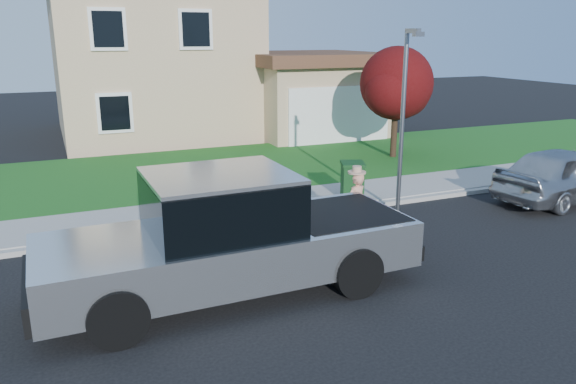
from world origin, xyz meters
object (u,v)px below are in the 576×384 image
object	(u,v)px
sedan	(566,174)
street_lamp	(404,114)
ornamental_tree	(397,87)
trash_bin	(352,180)
pickup_truck	(229,238)
woman	(356,204)

from	to	relation	value
sedan	street_lamp	bearing A→B (deg)	76.16
ornamental_tree	trash_bin	distance (m)	6.34
pickup_truck	sedan	bearing A→B (deg)	9.51
sedan	street_lamp	xyz separation A→B (m)	(-4.98, 0.57, 1.84)
trash_bin	street_lamp	world-z (taller)	street_lamp
woman	street_lamp	xyz separation A→B (m)	(1.74, 0.86, 1.82)
pickup_truck	trash_bin	world-z (taller)	pickup_truck
woman	sedan	size ratio (longest dim) A/B	0.37
woman	ornamental_tree	size ratio (longest dim) A/B	0.42
woman	ornamental_tree	xyz separation A→B (m)	(5.43, 6.66, 1.84)
ornamental_tree	trash_bin	xyz separation A→B (m)	(-4.20, -4.33, -1.97)
woman	sedan	xyz separation A→B (m)	(6.72, 0.29, -0.03)
pickup_truck	ornamental_tree	bearing A→B (deg)	42.03
trash_bin	street_lamp	distance (m)	2.49
trash_bin	sedan	bearing A→B (deg)	0.33
street_lamp	ornamental_tree	bearing A→B (deg)	59.07
pickup_truck	woman	xyz separation A→B (m)	(3.42, 1.57, -0.24)
ornamental_tree	trash_bin	size ratio (longest dim) A/B	3.98
sedan	pickup_truck	bearing A→B (deg)	93.06
sedan	trash_bin	size ratio (longest dim) A/B	4.46
ornamental_tree	woman	bearing A→B (deg)	-129.21
pickup_truck	woman	bearing A→B (deg)	23.79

